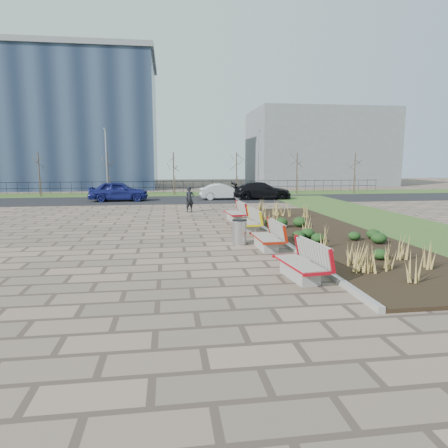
{
  "coord_description": "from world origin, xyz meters",
  "views": [
    {
      "loc": [
        -0.53,
        -11.54,
        3.22
      ],
      "look_at": [
        1.5,
        3.0,
        0.9
      ],
      "focal_mm": 32.0,
      "sensor_mm": 36.0,
      "label": 1
    }
  ],
  "objects": [
    {
      "name": "building_grey",
      "position": [
        20.0,
        42.0,
        5.0
      ],
      "size": [
        18.0,
        12.0,
        10.0
      ],
      "primitive_type": "cube",
      "color": "slate",
      "rests_on": "ground"
    },
    {
      "name": "pedestrian",
      "position": [
        0.8,
        13.83,
        0.82
      ],
      "size": [
        0.7,
        0.6,
        1.63
      ],
      "primitive_type": "imported",
      "rotation": [
        0.0,
        0.0,
        0.42
      ],
      "color": "black",
      "rests_on": "ground"
    },
    {
      "name": "railing_fence",
      "position": [
        0.0,
        29.5,
        0.64
      ],
      "size": [
        44.0,
        0.1,
        1.2
      ],
      "primitive_type": null,
      "color": "black",
      "rests_on": "grass_verge_far"
    },
    {
      "name": "planting_bed",
      "position": [
        6.25,
        5.0,
        0.05
      ],
      "size": [
        4.5,
        18.0,
        0.1
      ],
      "primitive_type": "cube",
      "color": "black",
      "rests_on": "ground"
    },
    {
      "name": "grass_verge_near",
      "position": [
        11.0,
        5.0,
        0.02
      ],
      "size": [
        5.0,
        38.0,
        0.04
      ],
      "primitive_type": "cube",
      "color": "#33511E",
      "rests_on": "ground"
    },
    {
      "name": "tree_c",
      "position": [
        0.0,
        26.5,
        2.04
      ],
      "size": [
        1.4,
        1.4,
        4.0
      ],
      "primitive_type": null,
      "color": "#4C3D2D",
      "rests_on": "grass_verge_far"
    },
    {
      "name": "bench_b",
      "position": [
        3.0,
        2.56,
        0.5
      ],
      "size": [
        0.95,
        2.12,
        1.0
      ],
      "primitive_type": null,
      "rotation": [
        0.0,
        0.0,
        0.03
      ],
      "color": "#A21E0A",
      "rests_on": "ground"
    },
    {
      "name": "tree_a",
      "position": [
        -12.0,
        26.5,
        2.04
      ],
      "size": [
        1.4,
        1.4,
        4.0
      ],
      "primitive_type": null,
      "color": "#4C3D2D",
      "rests_on": "grass_verge_far"
    },
    {
      "name": "ground",
      "position": [
        0.0,
        0.0,
        0.0
      ],
      "size": [
        120.0,
        120.0,
        0.0
      ],
      "primitive_type": "plane",
      "color": "#7F6657",
      "rests_on": "ground"
    },
    {
      "name": "lamp_west",
      "position": [
        -6.0,
        26.0,
        3.04
      ],
      "size": [
        0.24,
        0.6,
        6.0
      ],
      "primitive_type": null,
      "color": "gray",
      "rests_on": "grass_verge_far"
    },
    {
      "name": "car_silver",
      "position": [
        4.06,
        21.77,
        0.67
      ],
      "size": [
        4.02,
        1.52,
        1.31
      ],
      "primitive_type": "imported",
      "rotation": [
        0.0,
        0.0,
        1.6
      ],
      "color": "#B2B5BB",
      "rests_on": "road"
    },
    {
      "name": "car_blue",
      "position": [
        -4.52,
        21.6,
        0.82
      ],
      "size": [
        4.71,
        1.94,
        1.6
      ],
      "primitive_type": "imported",
      "rotation": [
        0.0,
        0.0,
        1.58
      ],
      "color": "navy",
      "rests_on": "road"
    },
    {
      "name": "litter_bin",
      "position": [
        2.18,
        3.52,
        0.48
      ],
      "size": [
        0.55,
        0.55,
        0.96
      ],
      "primitive_type": "cylinder",
      "color": "#B2B2B7",
      "rests_on": "ground"
    },
    {
      "name": "tree_f",
      "position": [
        18.0,
        26.5,
        2.04
      ],
      "size": [
        1.4,
        1.4,
        4.0
      ],
      "primitive_type": null,
      "color": "#4C3D2D",
      "rests_on": "grass_verge_far"
    },
    {
      "name": "planting_curb",
      "position": [
        3.92,
        5.0,
        0.07
      ],
      "size": [
        0.16,
        18.0,
        0.15
      ],
      "primitive_type": "cube",
      "color": "gray",
      "rests_on": "ground"
    },
    {
      "name": "lamp_east",
      "position": [
        8.0,
        26.0,
        3.04
      ],
      "size": [
        0.24,
        0.6,
        6.0
      ],
      "primitive_type": null,
      "color": "gray",
      "rests_on": "grass_verge_far"
    },
    {
      "name": "car_black",
      "position": [
        7.31,
        21.58,
        0.75
      ],
      "size": [
        5.14,
        2.36,
        1.46
      ],
      "primitive_type": "imported",
      "rotation": [
        0.0,
        0.0,
        1.51
      ],
      "color": "black",
      "rests_on": "road"
    },
    {
      "name": "bench_a",
      "position": [
        3.0,
        -1.27,
        0.5
      ],
      "size": [
        1.13,
        2.19,
        1.0
      ],
      "primitive_type": null,
      "rotation": [
        0.0,
        0.0,
        0.11
      ],
      "color": "#AC0B17",
      "rests_on": "ground"
    },
    {
      "name": "tree_b",
      "position": [
        -6.0,
        26.5,
        2.04
      ],
      "size": [
        1.4,
        1.4,
        4.0
      ],
      "primitive_type": null,
      "color": "#4C3D2D",
      "rests_on": "grass_verge_far"
    },
    {
      "name": "road",
      "position": [
        0.0,
        22.0,
        0.01
      ],
      "size": [
        80.0,
        7.0,
        0.02
      ],
      "primitive_type": "cube",
      "color": "black",
      "rests_on": "ground"
    },
    {
      "name": "bench_c",
      "position": [
        3.0,
        6.35,
        0.5
      ],
      "size": [
        1.03,
        2.15,
        1.0
      ],
      "primitive_type": null,
      "rotation": [
        0.0,
        0.0,
        0.06
      ],
      "color": "yellow",
      "rests_on": "ground"
    },
    {
      "name": "tree_e",
      "position": [
        12.0,
        26.5,
        2.04
      ],
      "size": [
        1.4,
        1.4,
        4.0
      ],
      "primitive_type": null,
      "color": "#4C3D2D",
      "rests_on": "grass_verge_far"
    },
    {
      "name": "grass_verge_far",
      "position": [
        0.0,
        28.0,
        0.02
      ],
      "size": [
        80.0,
        5.0,
        0.04
      ],
      "primitive_type": "cube",
      "color": "#33511E",
      "rests_on": "ground"
    },
    {
      "name": "tree_d",
      "position": [
        6.0,
        26.5,
        2.04
      ],
      "size": [
        1.4,
        1.4,
        4.0
      ],
      "primitive_type": null,
      "color": "#4C3D2D",
      "rests_on": "grass_verge_far"
    },
    {
      "name": "bench_d",
      "position": [
        3.0,
        9.64,
        0.5
      ],
      "size": [
        1.04,
        2.16,
        1.0
      ],
      "primitive_type": null,
      "rotation": [
        0.0,
        0.0,
        0.07
      ],
      "color": "#A90B15",
      "rests_on": "ground"
    }
  ]
}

